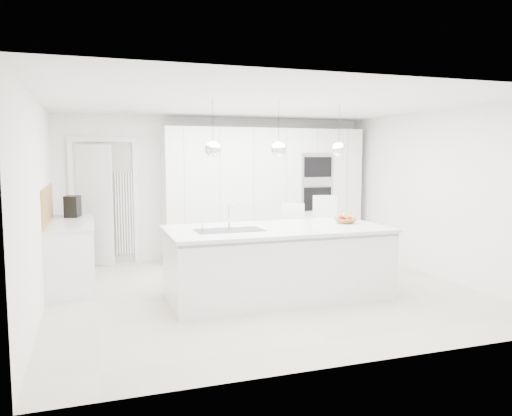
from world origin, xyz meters
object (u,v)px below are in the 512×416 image
object	(u,v)px
espresso_machine	(73,206)
bar_stool_right	(329,235)
fruit_bowl	(345,221)
bar_stool_left	(296,242)
island_base	(278,264)

from	to	relation	value
espresso_machine	bar_stool_right	size ratio (longest dim) A/B	0.27
fruit_bowl	bar_stool_left	bearing A→B (deg)	122.58
fruit_bowl	espresso_machine	size ratio (longest dim) A/B	0.93
bar_stool_right	espresso_machine	bearing A→B (deg)	179.94
fruit_bowl	bar_stool_right	world-z (taller)	bar_stool_right
bar_stool_right	bar_stool_left	bearing A→B (deg)	-149.67
espresso_machine	bar_stool_right	xyz separation A→B (m)	(3.74, -1.12, -0.46)
espresso_machine	bar_stool_right	distance (m)	3.93
espresso_machine	bar_stool_left	size ratio (longest dim) A/B	0.29
bar_stool_left	bar_stool_right	bearing A→B (deg)	36.03
bar_stool_right	island_base	bearing A→B (deg)	-125.19
island_base	espresso_machine	xyz separation A→B (m)	(-2.53, 2.07, 0.63)
fruit_bowl	bar_stool_left	xyz separation A→B (m)	(-0.44, 0.68, -0.39)
bar_stool_left	bar_stool_right	distance (m)	0.63
island_base	fruit_bowl	bearing A→B (deg)	6.83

